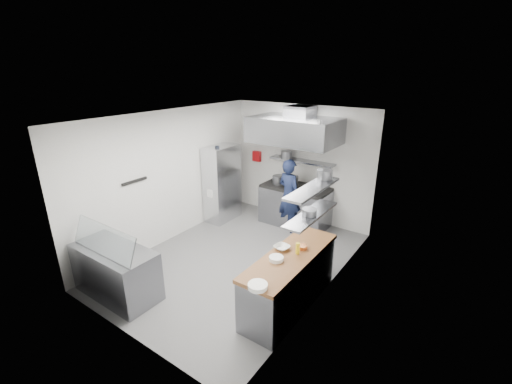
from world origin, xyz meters
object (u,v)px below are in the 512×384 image
Objects in this scene: display_case at (116,272)px; wire_rack at (222,183)px; chef at (289,196)px; gas_range at (295,206)px.

wire_rack is at bearing 98.97° from display_case.
chef is 3.92m from display_case.
gas_range reaches higher than display_case.
chef is 1.13× the size of display_case.
display_case is at bearing -105.02° from gas_range.
gas_range is at bearing 74.98° from display_case.
wire_rack is (-1.66, -0.37, 0.07)m from chef.
gas_range is 1.85m from wire_rack.
gas_range is at bearing 24.52° from wire_rack.
chef is (0.03, -0.37, 0.40)m from gas_range.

